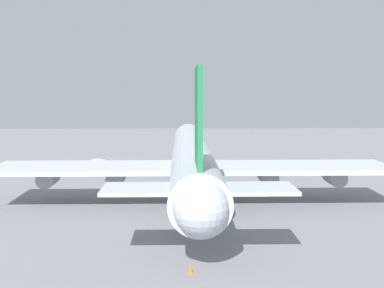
# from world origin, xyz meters

# --- Properties ---
(ground_plane) EXTENTS (282.35, 282.35, 0.00)m
(ground_plane) POSITION_xyz_m (0.00, 0.00, 0.00)
(ground_plane) COLOR gray
(cargo_airplane) EXTENTS (70.59, 58.38, 19.38)m
(cargo_airplane) POSITION_xyz_m (-0.44, -0.00, 6.39)
(cargo_airplane) COLOR silver
(cargo_airplane) RESTS_ON ground_plane
(maintenance_van) EXTENTS (5.28, 5.03, 2.38)m
(maintenance_van) POSITION_xyz_m (30.00, 18.05, 1.18)
(maintenance_van) COLOR silver
(maintenance_van) RESTS_ON ground_plane
(safety_cone_nose) EXTENTS (0.46, 0.46, 0.65)m
(safety_cone_nose) POSITION_xyz_m (31.76, -2.83, 0.33)
(safety_cone_nose) COLOR orange
(safety_cone_nose) RESTS_ON ground_plane
(safety_cone_tail) EXTENTS (0.57, 0.57, 0.82)m
(safety_cone_tail) POSITION_xyz_m (-31.76, 0.89, 0.41)
(safety_cone_tail) COLOR orange
(safety_cone_tail) RESTS_ON ground_plane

